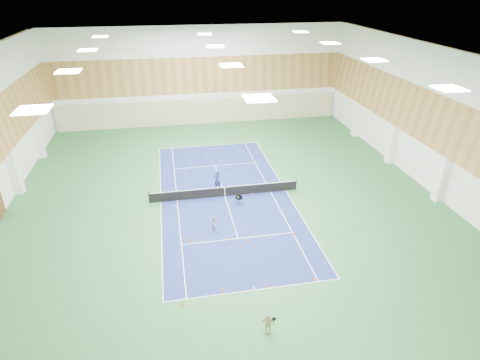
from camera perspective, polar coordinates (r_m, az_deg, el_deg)
name	(u,v)px	position (r m, az deg, el deg)	size (l,w,h in m)	color
ground	(225,196)	(34.84, -2.17, -2.34)	(40.00, 40.00, 0.00)	#2A6234
room_shell	(224,131)	(32.34, -2.35, 6.98)	(36.00, 40.00, 12.00)	white
wood_cladding	(223,107)	(31.71, -2.42, 10.38)	(36.00, 40.00, 8.00)	#AA793F
ceiling_light_grid	(222,55)	(30.82, -2.56, 17.38)	(21.40, 25.40, 0.06)	white
court_surface	(225,196)	(34.84, -2.17, -2.33)	(10.97, 23.77, 0.01)	navy
tennis_balls_scatter	(225,196)	(34.82, -2.17, -2.27)	(10.57, 22.77, 0.07)	#CFE126
tennis_net	(225,191)	(34.58, -2.18, -1.54)	(12.80, 0.10, 1.10)	black
back_curtain	(201,111)	(52.35, -5.52, 9.68)	(35.40, 0.16, 3.20)	#C6B793
coach	(217,180)	(35.64, -3.22, 0.00)	(0.66, 0.43, 1.81)	navy
child_court	(215,224)	(30.11, -3.64, -6.22)	(0.57, 0.44, 1.17)	#9898A0
child_apron	(268,324)	(22.58, 3.98, -19.73)	(0.73, 0.30, 1.25)	tan
ball_cart	(239,200)	(33.43, -0.14, -2.89)	(0.46, 0.46, 0.79)	black
cone_svc_a	(190,239)	(29.44, -7.07, -8.39)	(0.19, 0.19, 0.21)	#E7530C
cone_svc_b	(230,238)	(29.37, -1.44, -8.25)	(0.19, 0.19, 0.21)	#FF4B0D
cone_svc_c	(249,240)	(29.16, 1.23, -8.53)	(0.21, 0.21, 0.23)	#EB450C
cone_svc_d	(293,234)	(30.06, 7.54, -7.58)	(0.19, 0.19, 0.21)	#EE510C
cone_base_a	(183,303)	(24.54, -8.15, -16.98)	(0.21, 0.21, 0.23)	orange
cone_base_b	(223,290)	(25.17, -2.37, -15.33)	(0.20, 0.20, 0.22)	orange
cone_base_c	(268,285)	(25.51, 4.04, -14.73)	(0.18, 0.18, 0.19)	#FF450D
cone_base_d	(316,278)	(26.36, 10.71, -13.51)	(0.23, 0.23, 0.25)	#FF4F0D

